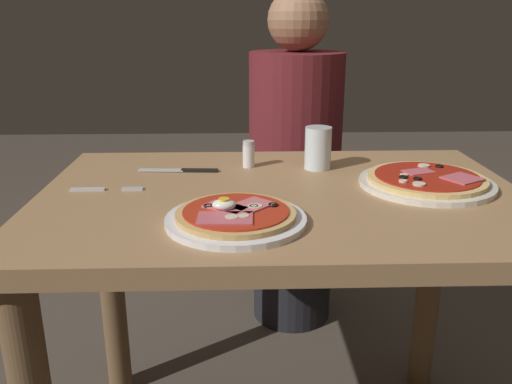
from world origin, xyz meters
name	(u,v)px	position (x,y,z in m)	size (l,w,h in m)	color
dining_table	(281,248)	(0.00, 0.00, 0.60)	(1.05, 0.71, 0.73)	#9E754C
pizza_foreground	(236,217)	(-0.10, -0.18, 0.74)	(0.26, 0.26, 0.05)	white
pizza_across_left	(427,181)	(0.33, 0.03, 0.74)	(0.30, 0.30, 0.03)	silver
water_glass_near	(318,151)	(0.10, 0.18, 0.78)	(0.07, 0.07, 0.10)	silver
fork	(101,189)	(-0.40, 0.02, 0.73)	(0.16, 0.02, 0.00)	silver
knife	(184,170)	(-0.23, 0.17, 0.73)	(0.20, 0.03, 0.01)	silver
salt_shaker	(249,154)	(-0.07, 0.20, 0.76)	(0.03, 0.03, 0.07)	white
diner_person	(294,174)	(0.10, 0.71, 0.56)	(0.32, 0.32, 1.18)	black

